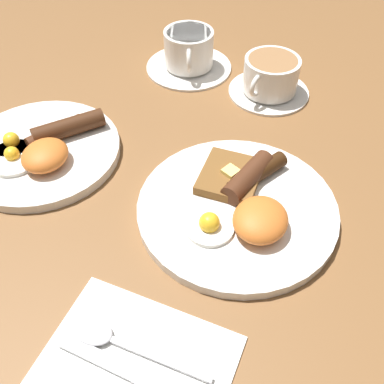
# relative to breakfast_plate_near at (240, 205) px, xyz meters

# --- Properties ---
(ground_plane) EXTENTS (3.00, 3.00, 0.00)m
(ground_plane) POSITION_rel_breakfast_plate_near_xyz_m (-0.00, 0.00, -0.01)
(ground_plane) COLOR brown
(breakfast_plate_near) EXTENTS (0.27, 0.27, 0.05)m
(breakfast_plate_near) POSITION_rel_breakfast_plate_near_xyz_m (0.00, 0.00, 0.00)
(breakfast_plate_near) COLOR white
(breakfast_plate_near) RESTS_ON ground_plane
(breakfast_plate_far) EXTENTS (0.24, 0.24, 0.05)m
(breakfast_plate_far) POSITION_rel_breakfast_plate_near_xyz_m (-0.01, 0.32, -0.00)
(breakfast_plate_far) COLOR white
(breakfast_plate_far) RESTS_ON ground_plane
(teacup_near) EXTENTS (0.14, 0.14, 0.07)m
(teacup_near) POSITION_rel_breakfast_plate_near_xyz_m (0.29, 0.04, 0.02)
(teacup_near) COLOR white
(teacup_near) RESTS_ON ground_plane
(teacup_far) EXTENTS (0.16, 0.16, 0.07)m
(teacup_far) POSITION_rel_breakfast_plate_near_xyz_m (0.31, 0.21, 0.02)
(teacup_far) COLOR white
(teacup_far) RESTS_ON ground_plane
(napkin) EXTENTS (0.15, 0.20, 0.01)m
(napkin) POSITION_rel_breakfast_plate_near_xyz_m (-0.24, 0.03, -0.01)
(napkin) COLOR white
(napkin) RESTS_ON ground_plane
(knife) EXTENTS (0.02, 0.17, 0.01)m
(knife) POSITION_rel_breakfast_plate_near_xyz_m (-0.25, 0.02, -0.01)
(knife) COLOR silver
(knife) RESTS_ON napkin
(spoon) EXTENTS (0.03, 0.16, 0.01)m
(spoon) POSITION_rel_breakfast_plate_near_xyz_m (-0.23, 0.07, -0.01)
(spoon) COLOR silver
(spoon) RESTS_ON napkin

